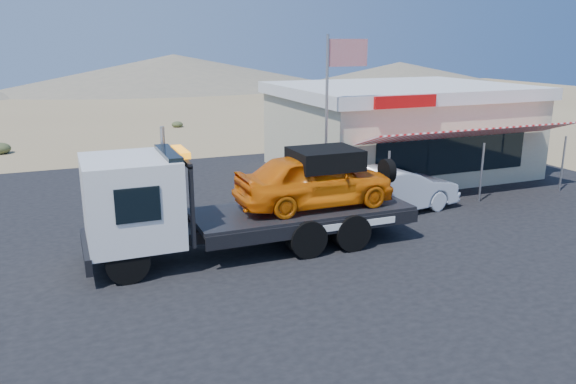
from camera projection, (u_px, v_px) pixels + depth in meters
name	position (u px, v px, depth m)	size (l,w,h in m)	color
ground	(235.00, 279.00, 14.14)	(120.00, 120.00, 0.00)	#8E7551
asphalt_lot	(268.00, 232.00, 17.55)	(32.00, 24.00, 0.02)	black
tow_truck	(246.00, 195.00, 15.67)	(9.15, 2.71, 3.06)	black
white_sedan	(394.00, 190.00, 19.46)	(1.66, 4.76, 1.57)	silver
jerky_store	(398.00, 128.00, 25.47)	(10.40, 9.97, 3.90)	#C1B792
flagpole	(333.00, 103.00, 18.98)	(1.55, 0.10, 6.00)	#99999E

